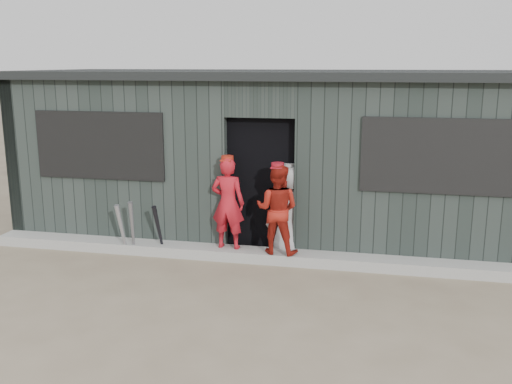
% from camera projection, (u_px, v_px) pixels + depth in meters
% --- Properties ---
extents(ground, '(80.00, 80.00, 0.00)m').
position_uv_depth(ground, '(223.00, 314.00, 6.37)').
color(ground, '#6E604C').
rests_on(ground, ground).
extents(curb, '(8.00, 0.36, 0.15)m').
position_uv_depth(curb, '(256.00, 255.00, 8.09)').
color(curb, gray).
rests_on(curb, ground).
extents(bat_left, '(0.12, 0.26, 0.78)m').
position_uv_depth(bat_left, '(122.00, 230.00, 8.21)').
color(bat_left, '#9B9CA3').
rests_on(bat_left, ground).
extents(bat_mid, '(0.13, 0.24, 0.83)m').
position_uv_depth(bat_mid, '(132.00, 228.00, 8.21)').
color(bat_mid, slate).
rests_on(bat_mid, ground).
extents(bat_right, '(0.10, 0.32, 0.77)m').
position_uv_depth(bat_right, '(159.00, 230.00, 8.22)').
color(bat_right, black).
rests_on(bat_right, ground).
extents(player_red_left, '(0.49, 0.33, 1.31)m').
position_uv_depth(player_red_left, '(228.00, 203.00, 8.05)').
color(player_red_left, '#B01521').
rests_on(player_red_left, curb).
extents(player_red_right, '(0.65, 0.54, 1.25)m').
position_uv_depth(player_red_right, '(277.00, 209.00, 7.84)').
color(player_red_right, maroon).
rests_on(player_red_right, curb).
extents(player_grey_back, '(0.77, 0.65, 1.33)m').
position_uv_depth(player_grey_back, '(289.00, 210.00, 8.20)').
color(player_grey_back, '#A2A2A2').
rests_on(player_grey_back, ground).
extents(dugout, '(8.30, 3.30, 2.62)m').
position_uv_depth(dugout, '(277.00, 153.00, 9.43)').
color(dugout, black).
rests_on(dugout, ground).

